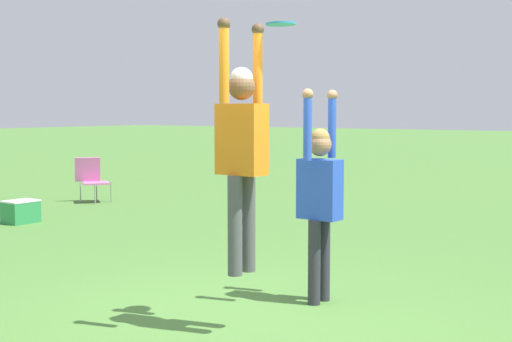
% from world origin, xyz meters
% --- Properties ---
extents(ground_plane, '(120.00, 120.00, 0.00)m').
position_xyz_m(ground_plane, '(0.00, 0.00, 0.00)').
color(ground_plane, '#477533').
extents(person_jumping, '(0.56, 0.42, 2.07)m').
position_xyz_m(person_jumping, '(-0.32, -0.11, 1.60)').
color(person_jumping, '#4C4C51').
rests_on(person_jumping, ground_plane).
extents(person_defending, '(0.56, 0.42, 2.05)m').
position_xyz_m(person_defending, '(0.86, -0.16, 1.08)').
color(person_defending, '#2D2D38').
rests_on(person_defending, ground_plane).
extents(frisbee, '(0.25, 0.25, 0.02)m').
position_xyz_m(frisbee, '(0.04, -0.26, 2.57)').
color(frisbee, '#2D9EDB').
extents(camping_chair_0, '(0.70, 0.79, 0.90)m').
position_xyz_m(camping_chair_0, '(4.77, 7.40, 0.51)').
color(camping_chair_0, gray).
rests_on(camping_chair_0, ground_plane).
extents(cooler_box, '(0.52, 0.40, 0.37)m').
position_xyz_m(cooler_box, '(2.25, 6.31, 0.19)').
color(cooler_box, '#2D8C4C').
rests_on(cooler_box, ground_plane).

